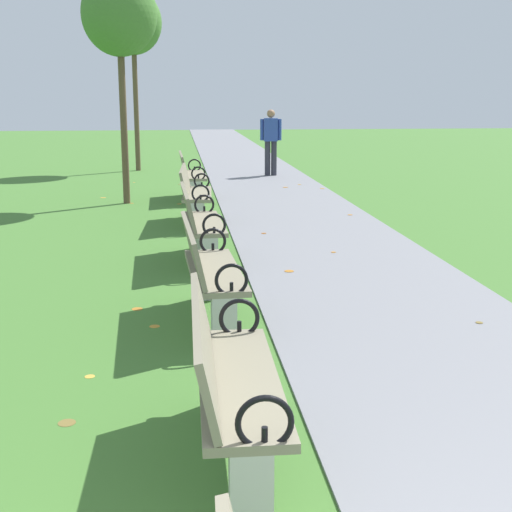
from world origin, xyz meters
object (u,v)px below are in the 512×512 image
park_bench_3 (209,270)px  pedestrian_walking (271,139)px  park_bench_2 (229,379)px  tree_1 (119,16)px  park_bench_6 (191,175)px  park_bench_4 (200,223)px  park_bench_5 (194,193)px  tree_2 (133,24)px

park_bench_3 → pedestrian_walking: 11.70m
park_bench_2 → tree_1: tree_1 is taller
park_bench_6 → park_bench_2: bearing=-90.0°
pedestrian_walking → park_bench_3: bearing=-100.2°
park_bench_4 → park_bench_5: bearing=90.0°
park_bench_5 → tree_1: bearing=117.7°
park_bench_3 → park_bench_6: same height
tree_2 → park_bench_4: bearing=-83.2°
park_bench_6 → park_bench_3: bearing=-90.0°
park_bench_6 → tree_1: (-1.22, -0.32, 2.89)m
park_bench_2 → pedestrian_walking: size_ratio=0.99×
park_bench_4 → pedestrian_walking: pedestrian_walking is taller
park_bench_5 → tree_1: (-1.22, 2.32, 2.89)m
park_bench_3 → tree_1: (-1.22, 7.34, 2.89)m
park_bench_2 → tree_1: bearing=97.1°
park_bench_2 → tree_1: 10.32m
pedestrian_walking → park_bench_5: bearing=-107.7°
park_bench_2 → park_bench_3: same height
park_bench_6 → pedestrian_walking: 4.39m
park_bench_3 → park_bench_6: size_ratio=1.01×
park_bench_3 → pedestrian_walking: pedestrian_walking is taller
park_bench_3 → tree_2: tree_2 is taller
park_bench_2 → park_bench_3: 2.49m
park_bench_2 → park_bench_4: 4.90m
park_bench_5 → pedestrian_walking: 6.83m
park_bench_2 → park_bench_5: (0.00, 7.51, 0.00)m
tree_1 → tree_2: 5.91m
park_bench_2 → park_bench_5: size_ratio=0.99×
tree_1 → tree_2: tree_2 is taller
pedestrian_walking → park_bench_4: bearing=-102.8°
park_bench_4 → park_bench_3: bearing=-90.0°
park_bench_2 → park_bench_6: (0.00, 10.15, 0.00)m
park_bench_4 → park_bench_6: 5.26m
park_bench_2 → park_bench_6: size_ratio=1.00×
park_bench_2 → tree_2: size_ratio=0.35×
park_bench_4 → park_bench_5: same height
pedestrian_walking → tree_1: bearing=-128.3°
park_bench_3 → park_bench_4: same height
park_bench_5 → tree_1: 3.90m
park_bench_5 → park_bench_6: same height
park_bench_5 → park_bench_6: (-0.00, 2.64, 0.00)m
park_bench_6 → pedestrian_walking: (2.08, 3.85, 0.44)m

